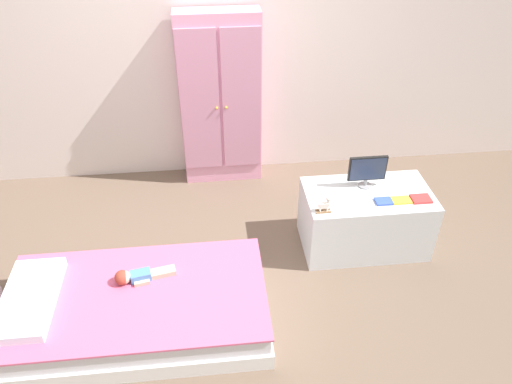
{
  "coord_description": "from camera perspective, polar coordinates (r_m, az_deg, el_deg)",
  "views": [
    {
      "loc": [
        0.06,
        -2.48,
        2.61
      ],
      "look_at": [
        0.37,
        0.32,
        0.57
      ],
      "focal_mm": 34.36,
      "sensor_mm": 36.0,
      "label": 1
    }
  ],
  "objects": [
    {
      "name": "doll",
      "position": [
        3.31,
        -14.04,
        -9.5
      ],
      "size": [
        0.39,
        0.15,
        0.1
      ],
      "color": "#4C84C6",
      "rests_on": "bed"
    },
    {
      "name": "book_red",
      "position": [
        3.73,
        18.66,
        -0.75
      ],
      "size": [
        0.14,
        0.11,
        0.02
      ],
      "primitive_type": "cube",
      "color": "#CC3838",
      "rests_on": "tv_stand"
    },
    {
      "name": "wardrobe",
      "position": [
        4.31,
        -4.14,
        10.53
      ],
      "size": [
        0.69,
        0.26,
        1.53
      ],
      "color": "#E599BC",
      "rests_on": "ground_plane"
    },
    {
      "name": "ground_plane",
      "position": [
        3.61,
        -5.34,
        -10.87
      ],
      "size": [
        10.0,
        10.0,
        0.02
      ],
      "primitive_type": "cube",
      "color": "brown"
    },
    {
      "name": "book_blue",
      "position": [
        3.62,
        14.64,
        -1.06
      ],
      "size": [
        0.12,
        0.09,
        0.02
      ],
      "primitive_type": "cube",
      "color": "blue",
      "rests_on": "tv_stand"
    },
    {
      "name": "tv_stand",
      "position": [
        3.84,
        12.54,
        -3.08
      ],
      "size": [
        0.94,
        0.53,
        0.49
      ],
      "primitive_type": "cube",
      "color": "silver",
      "rests_on": "ground_plane"
    },
    {
      "name": "rocking_horse_toy",
      "position": [
        3.42,
        8.05,
        -1.48
      ],
      "size": [
        0.11,
        0.04,
        0.13
      ],
      "color": "#8E6642",
      "rests_on": "tv_stand"
    },
    {
      "name": "pillow",
      "position": [
        3.4,
        -24.9,
        -11.21
      ],
      "size": [
        0.32,
        0.65,
        0.07
      ],
      "primitive_type": "cube",
      "color": "silver",
      "rests_on": "bed"
    },
    {
      "name": "back_wall",
      "position": [
        4.24,
        -7.12,
        18.41
      ],
      "size": [
        6.4,
        0.05,
        2.7
      ],
      "primitive_type": "cube",
      "color": "silver",
      "rests_on": "ground_plane"
    },
    {
      "name": "bed",
      "position": [
        3.36,
        -13.61,
        -13.04
      ],
      "size": [
        1.67,
        0.9,
        0.27
      ],
      "color": "white",
      "rests_on": "ground_plane"
    },
    {
      "name": "tv_monitor",
      "position": [
        3.68,
        12.85,
        2.54
      ],
      "size": [
        0.28,
        0.1,
        0.26
      ],
      "color": "#99999E",
      "rests_on": "tv_stand"
    },
    {
      "name": "book_yellow",
      "position": [
        3.67,
        16.55,
        -0.93
      ],
      "size": [
        0.14,
        0.09,
        0.01
      ],
      "primitive_type": "cube",
      "color": "gold",
      "rests_on": "tv_stand"
    }
  ]
}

